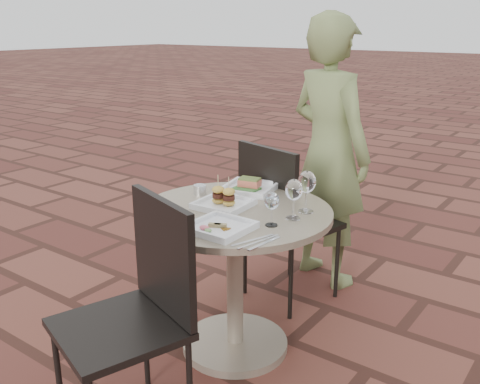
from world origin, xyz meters
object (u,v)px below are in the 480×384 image
Objects in this scene: plate_salmon at (249,187)px; plate_sliders at (224,201)px; diner at (329,153)px; plate_tuna at (220,227)px; chair_near at (140,298)px; cafe_table at (235,258)px; chair_far at (280,211)px.

plate_sliders is at bearing -80.10° from plate_salmon.
plate_salmon is 0.28m from plate_sliders.
diner reaches higher than plate_sliders.
plate_tuna is (0.17, -0.24, -0.01)m from plate_sliders.
plate_tuna is at bearing 94.44° from chair_near.
cafe_table is at bearing 108.57° from diner.
chair_far is at bearing 99.08° from diner.
plate_sliders is at bearing 179.37° from cafe_table.
chair_far and chair_near have the same top height.
chair_far is at bearing 91.96° from plate_sliders.
chair_far is 0.33m from plate_salmon.
plate_tuna reaches higher than cafe_table.
plate_tuna is (0.22, -0.52, -0.00)m from plate_salmon.
chair_near is 1.61m from diner.
chair_far is 0.57× the size of diner.
chair_far reaches higher than plate_tuna.
plate_salmon is at bearing 97.24° from chair_far.
diner is at bearing 95.82° from plate_tuna.
plate_sliders reaches higher than plate_tuna.
plate_tuna is at bearing -67.30° from plate_salmon.
plate_tuna is at bearing 113.19° from diner.
chair_far is 3.81× the size of plate_sliders.
plate_tuna is at bearing -55.12° from plate_sliders.
chair_far reaches higher than plate_sliders.
chair_far is 1.00× the size of chair_near.
plate_salmon is (-0.03, -0.26, 0.20)m from chair_far.
plate_sliders is 0.30m from plate_tuna.
chair_far is 3.91× the size of plate_tuna.
chair_near is at bearing -82.97° from plate_sliders.
diner reaches higher than cafe_table.
chair_near is (0.01, -0.62, 0.07)m from cafe_table.
chair_near is 0.66m from plate_sliders.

